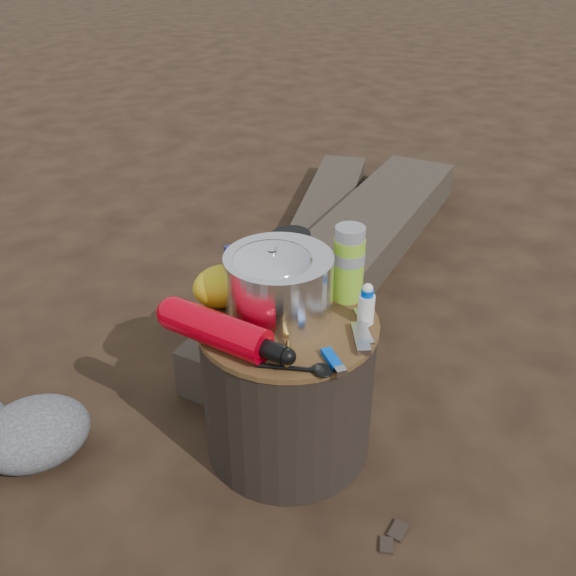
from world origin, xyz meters
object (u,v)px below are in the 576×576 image
fuel_bottle (217,330)px  travel_mug (291,258)px  camping_pot (273,283)px  thermos (349,264)px  log_main (350,252)px  stump (288,385)px

fuel_bottle → travel_mug: bearing=0.8°
camping_pot → fuel_bottle: (-0.16, -0.04, -0.05)m
camping_pot → thermos: 0.20m
log_main → travel_mug: bearing=-79.6°
fuel_bottle → camping_pot: bearing=-14.8°
thermos → travel_mug: 0.16m
fuel_bottle → travel_mug: (0.27, 0.16, 0.03)m
camping_pot → fuel_bottle: 0.17m
travel_mug → camping_pot: bearing=-133.1°
thermos → travel_mug: bearing=124.0°
camping_pot → travel_mug: camping_pot is taller
fuel_bottle → travel_mug: size_ratio=2.38×
stump → travel_mug: size_ratio=3.09×
stump → thermos: 0.34m
camping_pot → thermos: bearing=-2.8°
stump → fuel_bottle: size_ratio=1.30×
fuel_bottle → thermos: 0.36m
log_main → travel_mug: size_ratio=13.45×
fuel_bottle → thermos: thermos is taller
log_main → fuel_bottle: 1.15m
camping_pot → thermos: thermos is taller
fuel_bottle → stump: bearing=-27.6°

